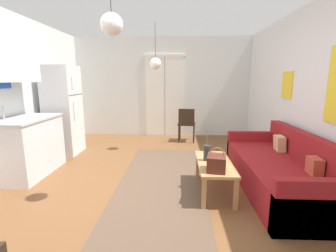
{
  "coord_description": "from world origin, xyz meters",
  "views": [
    {
      "loc": [
        0.42,
        -3.08,
        1.51
      ],
      "look_at": [
        0.26,
        0.86,
        0.74
      ],
      "focal_mm": 25.4,
      "sensor_mm": 36.0,
      "label": 1
    }
  ],
  "objects_px": {
    "pendant_lamp_near": "(112,24)",
    "accent_chair": "(187,123)",
    "handbag": "(217,163)",
    "pendant_lamp_far": "(155,63)",
    "bamboo_vase": "(207,153)",
    "coffee_table": "(215,166)",
    "couch": "(282,171)",
    "refrigerator": "(63,111)"
  },
  "relations": [
    {
      "from": "pendant_lamp_near",
      "to": "accent_chair",
      "type": "bearing_deg",
      "value": 73.0
    },
    {
      "from": "handbag",
      "to": "pendant_lamp_far",
      "type": "height_order",
      "value": "pendant_lamp_far"
    },
    {
      "from": "bamboo_vase",
      "to": "pendant_lamp_far",
      "type": "distance_m",
      "value": 2.37
    },
    {
      "from": "handbag",
      "to": "pendant_lamp_near",
      "type": "distance_m",
      "value": 1.97
    },
    {
      "from": "bamboo_vase",
      "to": "pendant_lamp_far",
      "type": "bearing_deg",
      "value": 115.54
    },
    {
      "from": "coffee_table",
      "to": "bamboo_vase",
      "type": "bearing_deg",
      "value": 144.16
    },
    {
      "from": "couch",
      "to": "accent_chair",
      "type": "xyz_separation_m",
      "value": [
        -1.23,
        2.55,
        0.21
      ]
    },
    {
      "from": "couch",
      "to": "refrigerator",
      "type": "relative_size",
      "value": 1.22
    },
    {
      "from": "accent_chair",
      "to": "bamboo_vase",
      "type": "bearing_deg",
      "value": 99.26
    },
    {
      "from": "pendant_lamp_far",
      "to": "pendant_lamp_near",
      "type": "bearing_deg",
      "value": -96.45
    },
    {
      "from": "coffee_table",
      "to": "handbag",
      "type": "relative_size",
      "value": 3.31
    },
    {
      "from": "accent_chair",
      "to": "pendant_lamp_near",
      "type": "distance_m",
      "value": 3.57
    },
    {
      "from": "accent_chair",
      "to": "pendant_lamp_far",
      "type": "bearing_deg",
      "value": 54.87
    },
    {
      "from": "coffee_table",
      "to": "refrigerator",
      "type": "height_order",
      "value": "refrigerator"
    },
    {
      "from": "handbag",
      "to": "pendant_lamp_far",
      "type": "bearing_deg",
      "value": 113.31
    },
    {
      "from": "accent_chair",
      "to": "pendant_lamp_near",
      "type": "xyz_separation_m",
      "value": [
        -0.93,
        -3.04,
        1.61
      ]
    },
    {
      "from": "handbag",
      "to": "refrigerator",
      "type": "bearing_deg",
      "value": 145.26
    },
    {
      "from": "couch",
      "to": "pendant_lamp_far",
      "type": "bearing_deg",
      "value": 137.34
    },
    {
      "from": "couch",
      "to": "coffee_table",
      "type": "distance_m",
      "value": 0.96
    },
    {
      "from": "refrigerator",
      "to": "coffee_table",
      "type": "bearing_deg",
      "value": -30.19
    },
    {
      "from": "coffee_table",
      "to": "bamboo_vase",
      "type": "height_order",
      "value": "bamboo_vase"
    },
    {
      "from": "bamboo_vase",
      "to": "coffee_table",
      "type": "bearing_deg",
      "value": -35.84
    },
    {
      "from": "bamboo_vase",
      "to": "accent_chair",
      "type": "xyz_separation_m",
      "value": [
        -0.18,
        2.59,
        -0.05
      ]
    },
    {
      "from": "handbag",
      "to": "accent_chair",
      "type": "bearing_deg",
      "value": 94.95
    },
    {
      "from": "coffee_table",
      "to": "accent_chair",
      "type": "height_order",
      "value": "accent_chair"
    },
    {
      "from": "handbag",
      "to": "pendant_lamp_far",
      "type": "distance_m",
      "value": 2.69
    },
    {
      "from": "couch",
      "to": "pendant_lamp_far",
      "type": "distance_m",
      "value": 3.02
    },
    {
      "from": "handbag",
      "to": "coffee_table",
      "type": "bearing_deg",
      "value": 84.98
    },
    {
      "from": "bamboo_vase",
      "to": "refrigerator",
      "type": "bearing_deg",
      "value": 150.04
    },
    {
      "from": "refrigerator",
      "to": "pendant_lamp_near",
      "type": "height_order",
      "value": "pendant_lamp_near"
    },
    {
      "from": "handbag",
      "to": "pendant_lamp_far",
      "type": "xyz_separation_m",
      "value": [
        -0.93,
        2.16,
        1.31
      ]
    },
    {
      "from": "pendant_lamp_near",
      "to": "coffee_table",
      "type": "bearing_deg",
      "value": 17.56
    },
    {
      "from": "accent_chair",
      "to": "pendant_lamp_far",
      "type": "height_order",
      "value": "pendant_lamp_far"
    },
    {
      "from": "couch",
      "to": "pendant_lamp_near",
      "type": "distance_m",
      "value": 2.87
    },
    {
      "from": "refrigerator",
      "to": "pendant_lamp_near",
      "type": "relative_size",
      "value": 2.76
    },
    {
      "from": "coffee_table",
      "to": "refrigerator",
      "type": "distance_m",
      "value": 3.31
    },
    {
      "from": "coffee_table",
      "to": "bamboo_vase",
      "type": "distance_m",
      "value": 0.21
    },
    {
      "from": "bamboo_vase",
      "to": "refrigerator",
      "type": "xyz_separation_m",
      "value": [
        -2.72,
        1.57,
        0.36
      ]
    },
    {
      "from": "refrigerator",
      "to": "pendant_lamp_far",
      "type": "relative_size",
      "value": 1.98
    },
    {
      "from": "coffee_table",
      "to": "couch",
      "type": "bearing_deg",
      "value": 6.77
    },
    {
      "from": "couch",
      "to": "pendant_lamp_near",
      "type": "xyz_separation_m",
      "value": [
        -2.16,
        -0.5,
        1.82
      ]
    },
    {
      "from": "couch",
      "to": "bamboo_vase",
      "type": "relative_size",
      "value": 5.06
    }
  ]
}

